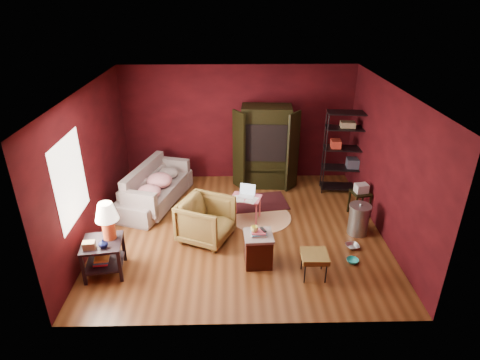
{
  "coord_description": "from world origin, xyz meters",
  "views": [
    {
      "loc": [
        -0.15,
        -6.79,
        4.37
      ],
      "look_at": [
        0.0,
        0.2,
        1.0
      ],
      "focal_mm": 30.0,
      "sensor_mm": 36.0,
      "label": 1
    }
  ],
  "objects_px": {
    "armchair": "(206,218)",
    "laptop_desk": "(246,199)",
    "side_table": "(105,232)",
    "tv_armoire": "(266,146)",
    "hamper": "(258,248)",
    "sofa": "(155,187)",
    "wire_shelving": "(345,149)"
  },
  "relations": [
    {
      "from": "side_table",
      "to": "laptop_desk",
      "type": "relative_size",
      "value": 1.71
    },
    {
      "from": "armchair",
      "to": "tv_armoire",
      "type": "relative_size",
      "value": 0.46
    },
    {
      "from": "sofa",
      "to": "tv_armoire",
      "type": "relative_size",
      "value": 1.1
    },
    {
      "from": "sofa",
      "to": "hamper",
      "type": "distance_m",
      "value": 3.07
    },
    {
      "from": "hamper",
      "to": "armchair",
      "type": "bearing_deg",
      "value": 140.02
    },
    {
      "from": "side_table",
      "to": "laptop_desk",
      "type": "height_order",
      "value": "side_table"
    },
    {
      "from": "armchair",
      "to": "laptop_desk",
      "type": "distance_m",
      "value": 1.06
    },
    {
      "from": "wire_shelving",
      "to": "armchair",
      "type": "bearing_deg",
      "value": -141.7
    },
    {
      "from": "armchair",
      "to": "side_table",
      "type": "bearing_deg",
      "value": 143.8
    },
    {
      "from": "sofa",
      "to": "tv_armoire",
      "type": "xyz_separation_m",
      "value": [
        2.5,
        0.89,
        0.6
      ]
    },
    {
      "from": "hamper",
      "to": "laptop_desk",
      "type": "distance_m",
      "value": 1.52
    },
    {
      "from": "side_table",
      "to": "hamper",
      "type": "height_order",
      "value": "side_table"
    },
    {
      "from": "tv_armoire",
      "to": "side_table",
      "type": "bearing_deg",
      "value": -128.14
    },
    {
      "from": "side_table",
      "to": "tv_armoire",
      "type": "height_order",
      "value": "tv_armoire"
    },
    {
      "from": "sofa",
      "to": "wire_shelving",
      "type": "relative_size",
      "value": 1.12
    },
    {
      "from": "sofa",
      "to": "armchair",
      "type": "bearing_deg",
      "value": -120.26
    },
    {
      "from": "tv_armoire",
      "to": "armchair",
      "type": "bearing_deg",
      "value": -115.42
    },
    {
      "from": "armchair",
      "to": "laptop_desk",
      "type": "relative_size",
      "value": 1.23
    },
    {
      "from": "laptop_desk",
      "to": "side_table",
      "type": "bearing_deg",
      "value": -129.16
    },
    {
      "from": "hamper",
      "to": "wire_shelving",
      "type": "bearing_deg",
      "value": 52.14
    },
    {
      "from": "sofa",
      "to": "wire_shelving",
      "type": "height_order",
      "value": "wire_shelving"
    },
    {
      "from": "sofa",
      "to": "hamper",
      "type": "height_order",
      "value": "sofa"
    },
    {
      "from": "side_table",
      "to": "tv_armoire",
      "type": "distance_m",
      "value": 4.32
    },
    {
      "from": "armchair",
      "to": "side_table",
      "type": "relative_size",
      "value": 0.72
    },
    {
      "from": "tv_armoire",
      "to": "laptop_desk",
      "type": "bearing_deg",
      "value": -104.07
    },
    {
      "from": "sofa",
      "to": "side_table",
      "type": "distance_m",
      "value": 2.37
    },
    {
      "from": "side_table",
      "to": "laptop_desk",
      "type": "xyz_separation_m",
      "value": [
        2.38,
        1.62,
        -0.3
      ]
    },
    {
      "from": "laptop_desk",
      "to": "tv_armoire",
      "type": "distance_m",
      "value": 1.76
    },
    {
      "from": "laptop_desk",
      "to": "hamper",
      "type": "bearing_deg",
      "value": -67.5
    },
    {
      "from": "hamper",
      "to": "tv_armoire",
      "type": "height_order",
      "value": "tv_armoire"
    },
    {
      "from": "sofa",
      "to": "armchair",
      "type": "xyz_separation_m",
      "value": [
        1.21,
        -1.41,
        0.03
      ]
    },
    {
      "from": "sofa",
      "to": "armchair",
      "type": "distance_m",
      "value": 1.86
    }
  ]
}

